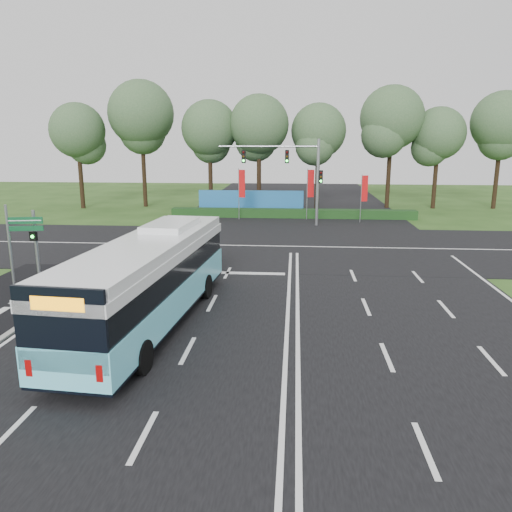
{
  "coord_description": "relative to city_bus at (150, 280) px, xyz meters",
  "views": [
    {
      "loc": [
        0.22,
        -20.38,
        6.99
      ],
      "look_at": [
        -1.54,
        2.0,
        1.7
      ],
      "focal_mm": 35.0,
      "sensor_mm": 36.0,
      "label": 1
    }
  ],
  "objects": [
    {
      "name": "blue_hoarding",
      "position": [
        1.19,
        29.67,
        -0.71
      ],
      "size": [
        10.0,
        0.3,
        2.2
      ],
      "primitive_type": "cube",
      "color": "#1E63A3",
      "rests_on": "ground"
    },
    {
      "name": "hedge",
      "position": [
        5.19,
        27.17,
        -1.41
      ],
      "size": [
        22.0,
        1.2,
        0.8
      ],
      "primitive_type": "cube",
      "color": "#173814",
      "rests_on": "ground"
    },
    {
      "name": "traffic_light_gantry",
      "position": [
        5.4,
        23.17,
        2.85
      ],
      "size": [
        8.41,
        0.28,
        7.0
      ],
      "color": "gray",
      "rests_on": "ground"
    },
    {
      "name": "city_bus",
      "position": [
        0.0,
        0.0,
        0.0
      ],
      "size": [
        3.63,
        12.7,
        3.6
      ],
      "rotation": [
        0.0,
        0.0,
        -0.08
      ],
      "color": "#6DE4FC",
      "rests_on": "ground"
    },
    {
      "name": "eucalyptus_row",
      "position": [
        4.65,
        33.8,
        6.65
      ],
      "size": [
        47.92,
        8.81,
        12.86
      ],
      "color": "black",
      "rests_on": "ground"
    },
    {
      "name": "road_cross",
      "position": [
        5.19,
        14.67,
        -1.79
      ],
      "size": [
        120.0,
        14.0,
        0.05
      ],
      "primitive_type": "cube",
      "color": "black",
      "rests_on": "ground"
    },
    {
      "name": "banner_flag_left",
      "position": [
        0.69,
        25.74,
        1.11
      ],
      "size": [
        0.61,
        0.32,
        4.48
      ],
      "rotation": [
        0.0,
        0.0,
        -0.43
      ],
      "color": "gray",
      "rests_on": "ground"
    },
    {
      "name": "banner_flag_mid",
      "position": [
        6.66,
        26.38,
        1.11
      ],
      "size": [
        0.62,
        0.29,
        4.47
      ],
      "rotation": [
        0.0,
        0.0,
        0.39
      ],
      "color": "gray",
      "rests_on": "ground"
    },
    {
      "name": "kerb_strip",
      "position": [
        -4.91,
        -0.33,
        -1.75
      ],
      "size": [
        0.25,
        18.0,
        0.12
      ],
      "primitive_type": "cube",
      "color": "gray",
      "rests_on": "ground"
    },
    {
      "name": "ground",
      "position": [
        5.19,
        2.67,
        -1.81
      ],
      "size": [
        120.0,
        120.0,
        0.0
      ],
      "primitive_type": "plane",
      "color": "#284818",
      "rests_on": "ground"
    },
    {
      "name": "banner_flag_right",
      "position": [
        11.18,
        25.09,
        0.87
      ],
      "size": [
        0.58,
        0.24,
        4.09
      ],
      "rotation": [
        0.0,
        0.0,
        0.33
      ],
      "color": "gray",
      "rests_on": "ground"
    },
    {
      "name": "street_sign",
      "position": [
        -7.13,
        3.52,
        0.78
      ],
      "size": [
        1.59,
        0.36,
        4.13
      ],
      "rotation": [
        0.0,
        0.0,
        0.17
      ],
      "color": "gray",
      "rests_on": "ground"
    },
    {
      "name": "road_main",
      "position": [
        5.19,
        2.67,
        -1.79
      ],
      "size": [
        20.0,
        120.0,
        0.04
      ],
      "primitive_type": "cube",
      "color": "black",
      "rests_on": "ground"
    },
    {
      "name": "pedestrian_signal",
      "position": [
        -6.66,
        4.22,
        0.26
      ],
      "size": [
        0.31,
        0.43,
        3.79
      ],
      "rotation": [
        0.0,
        0.0,
        -0.06
      ],
      "color": "gray",
      "rests_on": "ground"
    }
  ]
}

